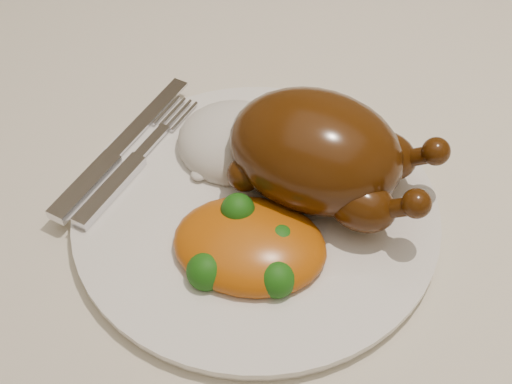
% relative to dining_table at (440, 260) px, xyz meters
% --- Properties ---
extents(dining_table, '(1.60, 0.90, 0.76)m').
position_rel_dining_table_xyz_m(dining_table, '(0.00, 0.00, 0.00)').
color(dining_table, brown).
rests_on(dining_table, floor).
extents(tablecloth, '(1.73, 1.03, 0.18)m').
position_rel_dining_table_xyz_m(tablecloth, '(0.00, 0.00, 0.07)').
color(tablecloth, beige).
rests_on(tablecloth, dining_table).
extents(dinner_plate, '(0.35, 0.35, 0.01)m').
position_rel_dining_table_xyz_m(dinner_plate, '(-0.15, -0.11, 0.11)').
color(dinner_plate, white).
rests_on(dinner_plate, tablecloth).
extents(roast_chicken, '(0.18, 0.12, 0.09)m').
position_rel_dining_table_xyz_m(roast_chicken, '(-0.11, -0.06, 0.16)').
color(roast_chicken, '#482207').
rests_on(roast_chicken, dinner_plate).
extents(rice_mound, '(0.13, 0.12, 0.06)m').
position_rel_dining_table_xyz_m(rice_mound, '(-0.20, -0.05, 0.13)').
color(rice_mound, white).
rests_on(rice_mound, dinner_plate).
extents(mac_and_cheese, '(0.14, 0.12, 0.05)m').
position_rel_dining_table_xyz_m(mac_and_cheese, '(-0.13, -0.15, 0.13)').
color(mac_and_cheese, '#C5530C').
rests_on(mac_and_cheese, dinner_plate).
extents(cutlery, '(0.04, 0.20, 0.01)m').
position_rel_dining_table_xyz_m(cutlery, '(-0.28, -0.12, 0.12)').
color(cutlery, silver).
rests_on(cutlery, dinner_plate).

